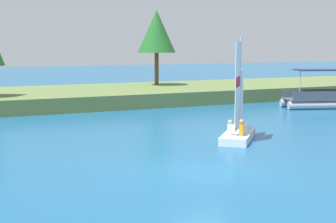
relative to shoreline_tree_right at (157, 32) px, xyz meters
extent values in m
plane|color=#195684|center=(-10.04, -25.78, -5.77)|extent=(200.00, 200.00, 0.00)
cube|color=#5B703D|center=(-10.04, -1.83, -5.23)|extent=(80.00, 11.78, 1.08)
cylinder|color=brown|center=(0.00, 0.00, -3.26)|extent=(0.36, 0.36, 2.88)
cone|color=#1E5B23|center=(0.00, 0.00, 0.03)|extent=(3.35, 3.35, 3.69)
cube|color=silver|center=(-5.29, -20.96, -5.59)|extent=(3.40, 3.59, 0.37)
cone|color=silver|center=(-4.06, -19.59, -5.59)|extent=(1.47, 1.45, 1.14)
cylinder|color=#B7B7BC|center=(-5.04, -20.68, -3.11)|extent=(0.08, 0.08, 4.59)
cube|color=white|center=(-5.54, -21.25, -3.08)|extent=(1.03, 1.14, 4.15)
cube|color=red|center=(-5.54, -21.25, -2.92)|extent=(0.93, 1.04, 0.50)
cube|color=white|center=(-4.64, -20.24, -3.79)|extent=(0.69, 0.77, 2.82)
cylinder|color=#B7B7BC|center=(-5.54, -21.25, -5.18)|extent=(1.05, 1.16, 0.06)
cube|color=orange|center=(-5.66, -21.80, -5.12)|extent=(0.34, 0.34, 0.57)
sphere|color=tan|center=(-5.66, -21.80, -4.73)|extent=(0.20, 0.20, 0.20)
cube|color=silver|center=(-6.01, -21.35, -5.15)|extent=(0.34, 0.34, 0.51)
sphere|color=tan|center=(-6.01, -21.35, -4.78)|extent=(0.20, 0.20, 0.20)
cylinder|color=#B2B2B7|center=(7.88, -11.77, -5.47)|extent=(5.52, 2.41, 0.60)
cylinder|color=#B2B2B7|center=(7.34, -13.34, -5.47)|extent=(5.52, 2.41, 0.60)
cube|color=#474C56|center=(7.61, -12.56, -5.12)|extent=(5.85, 3.90, 0.10)
cube|color=#474C56|center=(7.95, -11.58, -4.77)|extent=(4.93, 1.79, 0.60)
cube|color=#474C56|center=(7.27, -13.54, -4.77)|extent=(4.93, 1.79, 0.60)
cylinder|color=#B2B2B7|center=(6.01, -12.01, -4.05)|extent=(0.06, 0.06, 2.05)
cube|color=#1E234C|center=(7.61, -12.56, -2.98)|extent=(4.28, 3.17, 0.08)
camera|label=1|loc=(-19.14, -41.70, -1.23)|focal=55.31mm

